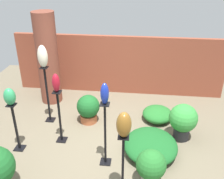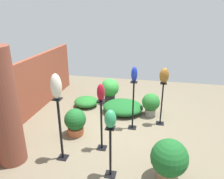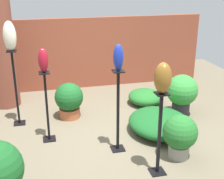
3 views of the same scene
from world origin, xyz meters
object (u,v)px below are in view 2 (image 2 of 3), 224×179
at_px(pedestal_ruby, 102,128).
at_px(art_vase_cobalt, 134,74).
at_px(pedestal_bronze, 162,106).
at_px(art_vase_bronze, 164,76).
at_px(pedestal_cobalt, 133,108).
at_px(art_vase_jade, 110,119).
at_px(potted_plant_near_pillar, 75,121).
at_px(art_vase_ivory, 56,86).
at_px(brick_pillar, 4,109).
at_px(potted_plant_front_left, 151,103).
at_px(potted_plant_back_center, 110,89).
at_px(potted_plant_front_right, 169,159).
at_px(pedestal_jade, 110,154).
at_px(pedestal_ivory, 61,132).
at_px(art_vase_ruby, 101,93).

height_order(pedestal_ruby, art_vase_cobalt, art_vase_cobalt).
distance_m(pedestal_bronze, art_vase_bronze, 0.81).
distance_m(pedestal_cobalt, art_vase_jade, 1.86).
xyz_separation_m(art_vase_bronze, potted_plant_near_pillar, (-0.94, 2.00, -0.98)).
relative_size(pedestal_cobalt, art_vase_ivory, 2.59).
bearing_deg(pedestal_ruby, art_vase_ivory, 124.53).
xyz_separation_m(brick_pillar, pedestal_cobalt, (1.74, -2.20, -0.58)).
relative_size(brick_pillar, potted_plant_front_left, 3.52).
height_order(art_vase_ivory, potted_plant_back_center, art_vase_ivory).
relative_size(brick_pillar, potted_plant_back_center, 2.94).
distance_m(pedestal_cobalt, potted_plant_front_right, 1.84).
bearing_deg(art_vase_jade, potted_plant_front_left, -13.24).
relative_size(pedestal_jade, pedestal_ivory, 0.76).
bearing_deg(potted_plant_front_left, art_vase_ruby, 151.89).
relative_size(pedestal_bronze, art_vase_ruby, 3.11).
distance_m(pedestal_jade, potted_plant_near_pillar, 1.62).
height_order(pedestal_bronze, art_vase_ruby, art_vase_ruby).
bearing_deg(art_vase_ruby, brick_pillar, 114.43).
bearing_deg(art_vase_bronze, pedestal_bronze, 0.00).
distance_m(brick_pillar, pedestal_cobalt, 2.86).
relative_size(pedestal_bronze, potted_plant_back_center, 1.46).
distance_m(pedestal_ruby, pedestal_ivory, 0.86).
distance_m(art_vase_ivory, potted_plant_front_right, 2.37).
xyz_separation_m(pedestal_ruby, art_vase_bronze, (1.36, -1.24, 0.82)).
relative_size(pedestal_cobalt, potted_plant_near_pillar, 1.89).
height_order(potted_plant_back_center, potted_plant_near_pillar, potted_plant_back_center).
distance_m(pedestal_cobalt, pedestal_bronze, 0.79).
distance_m(pedestal_ruby, potted_plant_front_right, 1.53).
bearing_deg(pedestal_ivory, pedestal_cobalt, -40.25).
height_order(pedestal_bronze, potted_plant_front_right, pedestal_bronze).
bearing_deg(pedestal_ruby, pedestal_cobalt, -28.88).
relative_size(potted_plant_back_center, potted_plant_front_right, 0.98).
relative_size(pedestal_ruby, pedestal_ivory, 0.85).
bearing_deg(pedestal_ivory, pedestal_bronze, -46.54).
height_order(pedestal_cobalt, pedestal_ruby, pedestal_cobalt).
height_order(art_vase_bronze, art_vase_ivory, art_vase_ivory).
relative_size(art_vase_jade, art_vase_ruby, 0.89).
height_order(brick_pillar, pedestal_cobalt, brick_pillar).
distance_m(pedestal_ivory, art_vase_ruby, 1.11).
xyz_separation_m(pedestal_jade, pedestal_ruby, (0.76, 0.36, 0.06)).
bearing_deg(pedestal_jade, pedestal_ruby, 25.40).
distance_m(pedestal_jade, potted_plant_front_left, 2.62).
relative_size(pedestal_ivory, potted_plant_front_left, 2.02).
bearing_deg(pedestal_ivory, art_vase_ruby, -55.47).
bearing_deg(pedestal_cobalt, art_vase_ruby, 151.12).
distance_m(art_vase_cobalt, potted_plant_back_center, 1.99).
relative_size(pedestal_jade, potted_plant_front_left, 1.54).
bearing_deg(potted_plant_front_right, art_vase_bronze, 3.88).
bearing_deg(pedestal_ivory, potted_plant_back_center, -6.53).
bearing_deg(potted_plant_back_center, potted_plant_front_left, -116.51).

